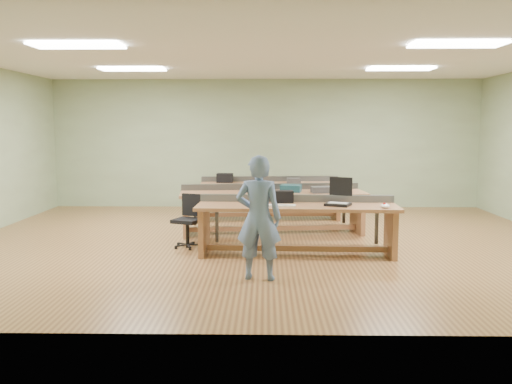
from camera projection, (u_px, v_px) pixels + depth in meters
The scene contains 21 objects.
floor at pixel (266, 242), 8.95m from camera, with size 10.00×10.00×0.00m, color olive.
ceiling at pixel (266, 57), 8.59m from camera, with size 10.00×10.00×0.00m, color silver.
wall_back at pixel (266, 144), 12.74m from camera, with size 10.00×0.04×3.00m, color #91A980.
wall_front at pixel (266, 172), 4.80m from camera, with size 10.00×0.04×3.00m, color #91A980.
fluor_panels at pixel (266, 59), 8.60m from camera, with size 6.20×3.50×0.03m.
workbench_front at pixel (297, 217), 8.07m from camera, with size 3.00×0.89×0.86m.
workbench_mid at pixel (273, 202), 9.66m from camera, with size 3.35×1.21×0.86m.
workbench_back at pixel (271, 192), 11.19m from camera, with size 2.94×0.95×0.86m.
person at pixel (259, 218), 6.71m from camera, with size 0.57×0.37×1.56m, color slate.
laptop_base at pixel (338, 204), 7.94m from camera, with size 0.35×0.28×0.04m, color black.
laptop_screen at pixel (341, 186), 8.03m from camera, with size 0.35×0.02×0.27m, color black.
keyboard at pixel (282, 206), 7.88m from camera, with size 0.41×0.14×0.02m, color silver.
trackball_mouse at pixel (385, 206), 7.70m from camera, with size 0.13×0.15×0.06m, color white.
camera_bag at pixel (284, 197), 8.25m from camera, with size 0.27×0.17×0.18m, color black.
task_chair at pixel (189, 228), 8.58m from camera, with size 0.58×0.58×0.84m.
parts_bin_teal at pixel (291, 188), 9.62m from camera, with size 0.35×0.27×0.12m, color #153944.
parts_bin_grey at pixel (323, 190), 9.51m from camera, with size 0.39×0.25×0.11m, color #323234.
mug at pixel (265, 189), 9.58m from camera, with size 0.14×0.14×0.11m, color #323234.
drinks_can at pixel (268, 189), 9.50m from camera, with size 0.07×0.07×0.12m, color silver.
storage_box_back at pixel (225, 178), 11.22m from camera, with size 0.33×0.24×0.19m, color black.
tray_back at pixel (294, 181), 11.04m from camera, with size 0.27×0.20×0.11m, color #323234.
Camera 1 is at (-0.00, -8.79, 1.91)m, focal length 38.00 mm.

